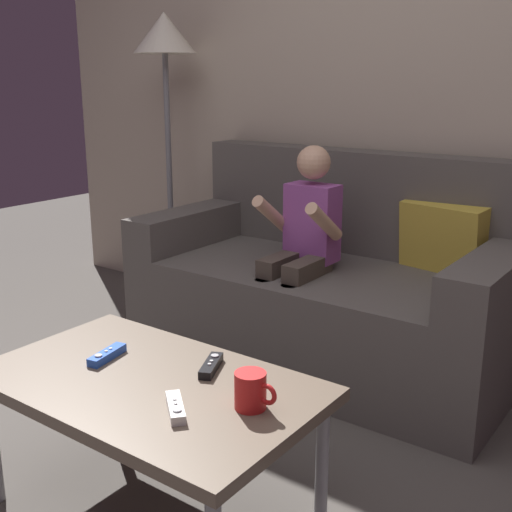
# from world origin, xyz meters

# --- Properties ---
(wall_back) EXTENTS (4.48, 0.05, 2.50)m
(wall_back) POSITION_xyz_m (0.00, 1.90, 1.25)
(wall_back) COLOR #B2A38E
(wall_back) RESTS_ON ground
(couch) EXTENTS (1.61, 0.80, 0.90)m
(couch) POSITION_xyz_m (-0.22, 1.51, 0.32)
(couch) COLOR #56514C
(couch) RESTS_ON ground
(person_seated_on_couch) EXTENTS (0.30, 0.37, 0.95)m
(person_seated_on_couch) POSITION_xyz_m (-0.26, 1.33, 0.55)
(person_seated_on_couch) COLOR #4C4238
(person_seated_on_couch) RESTS_ON ground
(coffee_table) EXTENTS (0.94, 0.56, 0.42)m
(coffee_table) POSITION_xyz_m (-0.08, 0.28, 0.39)
(coffee_table) COLOR brown
(coffee_table) RESTS_ON ground
(game_remote_blue_near_edge) EXTENTS (0.06, 0.14, 0.03)m
(game_remote_blue_near_edge) POSITION_xyz_m (-0.28, 0.30, 0.44)
(game_remote_blue_near_edge) COLOR blue
(game_remote_blue_near_edge) RESTS_ON coffee_table
(game_remote_white_center) EXTENTS (0.13, 0.12, 0.03)m
(game_remote_white_center) POSITION_xyz_m (0.10, 0.19, 0.44)
(game_remote_white_center) COLOR white
(game_remote_white_center) RESTS_ON coffee_table
(game_remote_black_far_corner) EXTENTS (0.09, 0.14, 0.03)m
(game_remote_black_far_corner) POSITION_xyz_m (0.02, 0.42, 0.44)
(game_remote_black_far_corner) COLOR black
(game_remote_black_far_corner) RESTS_ON coffee_table
(coffee_mug) EXTENTS (0.12, 0.08, 0.10)m
(coffee_mug) POSITION_xyz_m (0.24, 0.31, 0.47)
(coffee_mug) COLOR red
(coffee_mug) RESTS_ON coffee_table
(floor_lamp) EXTENTS (0.32, 0.32, 1.53)m
(floor_lamp) POSITION_xyz_m (-1.29, 1.65, 1.32)
(floor_lamp) COLOR black
(floor_lamp) RESTS_ON ground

